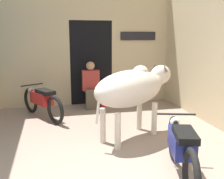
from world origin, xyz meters
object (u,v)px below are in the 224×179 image
Objects in this scene: motorcycle_far at (42,101)px; plastic_stool at (103,98)px; motorcycle_near at (181,147)px; shopkeeper_seated at (91,84)px; cow at (134,88)px.

motorcycle_far is 1.78m from plastic_stool.
motorcycle_near is 3.96m from plastic_stool.
shopkeeper_seated is (1.28, 0.58, 0.24)m from motorcycle_far.
shopkeeper_seated is 2.88× the size of plastic_stool.
motorcycle_near is at bearing -59.30° from motorcycle_far.
cow is 2.47m from plastic_stool.
shopkeeper_seated is at bearing 99.65° from motorcycle_near.
cow is at bearing -86.73° from plastic_stool.
cow is 1.69m from motorcycle_near.
motorcycle_near is (0.17, -1.60, -0.54)m from cow.
cow reaches higher than plastic_stool.
shopkeeper_seated reaches higher than motorcycle_far.
cow is at bearing -77.91° from shopkeeper_seated.
motorcycle_far is at bearing -155.43° from shopkeeper_seated.
motorcycle_near reaches higher than motorcycle_far.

